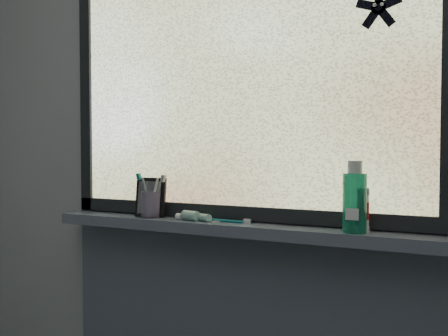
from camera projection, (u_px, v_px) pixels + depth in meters
wall_back at (263, 157)px, 1.78m from camera, size 3.00×0.01×2.50m
windowsill at (254, 230)px, 1.72m from camera, size 1.62×0.14×0.04m
window_pane at (260, 77)px, 1.74m from camera, size 1.50×0.01×1.00m
frame_bottom at (260, 214)px, 1.76m from camera, size 1.60×0.03×0.05m
frame_left at (87, 89)px, 2.08m from camera, size 0.05×0.03×1.10m
frame_mullion at (448, 65)px, 1.48m from camera, size 0.03×0.03×1.00m
starfish_sticker at (379, 7)px, 1.55m from camera, size 0.15×0.02×0.15m
vanity_mirror at (151, 197)px, 1.90m from camera, size 0.13×0.07×0.15m
toothpaste_tube at (196, 216)px, 1.80m from camera, size 0.20×0.10×0.04m
toothbrush_cup at (151, 204)px, 1.89m from camera, size 0.08×0.08×0.10m
toothbrush_lying at (221, 220)px, 1.78m from camera, size 0.21×0.03×0.01m
mouthwash_bottle at (355, 197)px, 1.54m from camera, size 0.08×0.08×0.18m
cream_tube at (363, 209)px, 1.55m from camera, size 0.04×0.04×0.10m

